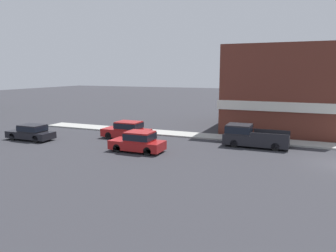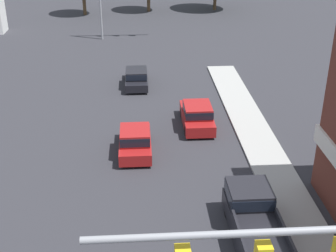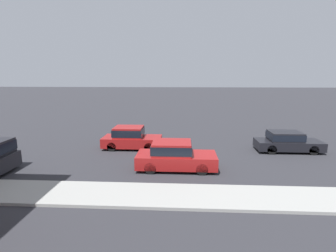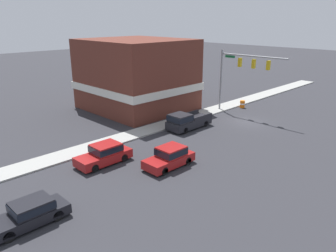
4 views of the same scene
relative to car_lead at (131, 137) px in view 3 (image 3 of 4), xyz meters
The scene contains 3 objects.
car_lead is the anchor object (origin of this frame).
car_second_ahead 11.29m from the car_lead, 89.26° to the left, with size 1.80×4.52×1.43m.
car_oncoming 5.38m from the car_lead, 39.02° to the left, with size 1.94×4.58×1.64m.
Camera 3 is at (16.60, 18.47, 5.40)m, focal length 28.00 mm.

